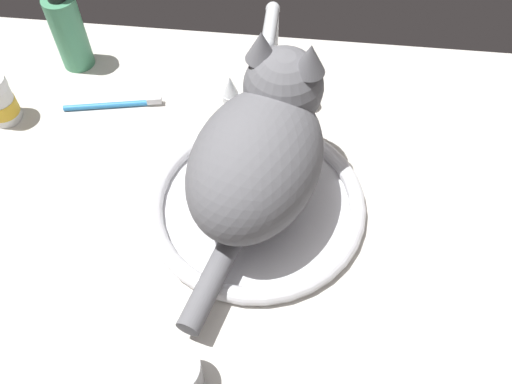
% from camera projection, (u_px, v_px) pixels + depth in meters
% --- Properties ---
extents(countertop, '(1.21, 0.80, 0.03)m').
position_uv_depth(countertop, '(262.00, 204.00, 0.82)').
color(countertop, silver).
rests_on(countertop, ground).
extents(sink_basin, '(0.33, 0.33, 0.02)m').
position_uv_depth(sink_basin, '(256.00, 203.00, 0.79)').
color(sink_basin, white).
rests_on(sink_basin, countertop).
extents(faucet, '(0.17, 0.11, 0.21)m').
position_uv_depth(faucet, '(271.00, 72.00, 0.86)').
color(faucet, silver).
rests_on(faucet, countertop).
extents(cat, '(0.24, 0.39, 0.22)m').
position_uv_depth(cat, '(262.00, 148.00, 0.71)').
color(cat, slate).
rests_on(cat, sink_basin).
extents(metal_jar, '(0.06, 0.06, 0.06)m').
position_uv_depth(metal_jar, '(178.00, 375.00, 0.62)').
color(metal_jar, '#B2B5BA').
rests_on(metal_jar, countertop).
extents(soap_pump_bottle, '(0.06, 0.06, 0.19)m').
position_uv_depth(soap_pump_bottle, '(69.00, 31.00, 0.93)').
color(soap_pump_bottle, '#4C9E70').
rests_on(soap_pump_bottle, countertop).
extents(toothbrush, '(0.17, 0.05, 0.02)m').
position_uv_depth(toothbrush, '(116.00, 104.00, 0.92)').
color(toothbrush, '#338CD1').
rests_on(toothbrush, countertop).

